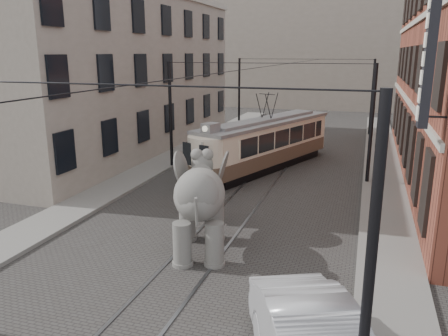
% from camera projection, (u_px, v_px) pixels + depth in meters
% --- Properties ---
extents(ground, '(120.00, 120.00, 0.00)m').
position_uv_depth(ground, '(235.00, 212.00, 18.62)').
color(ground, '#3A3836').
extents(tram_rails, '(1.54, 80.00, 0.02)m').
position_uv_depth(tram_rails, '(235.00, 212.00, 18.62)').
color(tram_rails, slate).
rests_on(tram_rails, ground).
extents(sidewalk_right, '(2.00, 60.00, 0.15)m').
position_uv_depth(sidewalk_right, '(387.00, 227.00, 16.82)').
color(sidewalk_right, slate).
rests_on(sidewalk_right, ground).
extents(sidewalk_left, '(2.00, 60.00, 0.15)m').
position_uv_depth(sidewalk_left, '(100.00, 195.00, 20.54)').
color(sidewalk_left, slate).
rests_on(sidewalk_left, ground).
extents(stucco_building, '(7.00, 24.00, 10.00)m').
position_uv_depth(stucco_building, '(121.00, 75.00, 29.84)').
color(stucco_building, gray).
rests_on(stucco_building, ground).
extents(distant_block, '(28.00, 10.00, 14.00)m').
position_uv_depth(distant_block, '(330.00, 48.00, 53.67)').
color(distant_block, gray).
rests_on(distant_block, ground).
extents(catenary, '(11.00, 30.20, 6.00)m').
position_uv_depth(catenary, '(260.00, 123.00, 22.53)').
color(catenary, black).
rests_on(catenary, ground).
extents(tram, '(5.97, 10.87, 4.28)m').
position_uv_depth(tram, '(266.00, 132.00, 25.05)').
color(tram, beige).
rests_on(tram, ground).
extents(elephant, '(4.26, 5.74, 3.14)m').
position_uv_depth(elephant, '(200.00, 207.00, 14.57)').
color(elephant, '#625E5A').
rests_on(elephant, ground).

